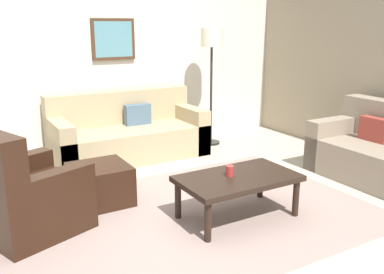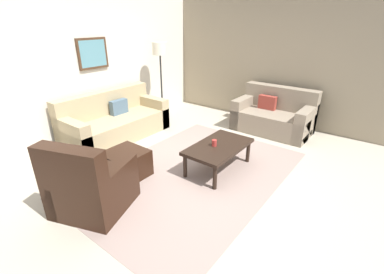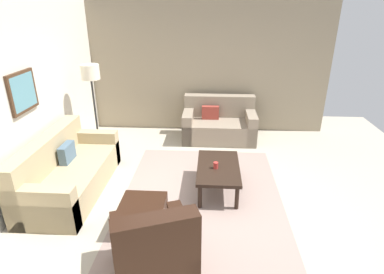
{
  "view_description": "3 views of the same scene",
  "coord_description": "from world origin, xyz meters",
  "px_view_note": "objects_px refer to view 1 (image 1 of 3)",
  "views": [
    {
      "loc": [
        -1.85,
        -3.19,
        1.76
      ],
      "look_at": [
        0.22,
        0.36,
        0.66
      ],
      "focal_mm": 39.59,
      "sensor_mm": 36.0,
      "label": 1
    },
    {
      "loc": [
        -2.79,
        -2.16,
        2.16
      ],
      "look_at": [
        -0.01,
        -0.01,
        0.61
      ],
      "focal_mm": 25.22,
      "sensor_mm": 36.0,
      "label": 2
    },
    {
      "loc": [
        -3.87,
        -0.1,
        2.7
      ],
      "look_at": [
        0.38,
        0.17,
        0.87
      ],
      "focal_mm": 29.4,
      "sensor_mm": 36.0,
      "label": 3
    }
  ],
  "objects_px": {
    "armchair_leather": "(22,200)",
    "cup": "(230,171)",
    "ottoman": "(100,184)",
    "lamp_standing": "(212,50)",
    "coffee_table": "(238,181)",
    "framed_artwork": "(113,39)",
    "couch_main": "(127,135)"
  },
  "relations": [
    {
      "from": "coffee_table",
      "to": "framed_artwork",
      "type": "relative_size",
      "value": 1.79
    },
    {
      "from": "couch_main",
      "to": "framed_artwork",
      "type": "xyz_separation_m",
      "value": [
        0.02,
        0.41,
        1.26
      ]
    },
    {
      "from": "cup",
      "to": "framed_artwork",
      "type": "distance_m",
      "value": 2.92
    },
    {
      "from": "couch_main",
      "to": "armchair_leather",
      "type": "height_order",
      "value": "armchair_leather"
    },
    {
      "from": "cup",
      "to": "lamp_standing",
      "type": "height_order",
      "value": "lamp_standing"
    },
    {
      "from": "ottoman",
      "to": "lamp_standing",
      "type": "relative_size",
      "value": 0.33
    },
    {
      "from": "lamp_standing",
      "to": "armchair_leather",
      "type": "bearing_deg",
      "value": -151.55
    },
    {
      "from": "cup",
      "to": "framed_artwork",
      "type": "height_order",
      "value": "framed_artwork"
    },
    {
      "from": "coffee_table",
      "to": "cup",
      "type": "xyz_separation_m",
      "value": [
        -0.06,
        0.04,
        0.1
      ]
    },
    {
      "from": "couch_main",
      "to": "ottoman",
      "type": "xyz_separation_m",
      "value": [
        -0.84,
        -1.37,
        -0.1
      ]
    },
    {
      "from": "armchair_leather",
      "to": "framed_artwork",
      "type": "bearing_deg",
      "value": 51.66
    },
    {
      "from": "coffee_table",
      "to": "cup",
      "type": "bearing_deg",
      "value": 147.48
    },
    {
      "from": "ottoman",
      "to": "coffee_table",
      "type": "relative_size",
      "value": 0.51
    },
    {
      "from": "couch_main",
      "to": "armchair_leather",
      "type": "relative_size",
      "value": 1.99
    },
    {
      "from": "couch_main",
      "to": "armchair_leather",
      "type": "xyz_separation_m",
      "value": [
        -1.61,
        -1.66,
        0.01
      ]
    },
    {
      "from": "cup",
      "to": "framed_artwork",
      "type": "bearing_deg",
      "value": 91.64
    },
    {
      "from": "coffee_table",
      "to": "lamp_standing",
      "type": "xyz_separation_m",
      "value": [
        1.16,
        2.27,
        1.05
      ]
    },
    {
      "from": "ottoman",
      "to": "framed_artwork",
      "type": "bearing_deg",
      "value": 64.25
    },
    {
      "from": "coffee_table",
      "to": "lamp_standing",
      "type": "height_order",
      "value": "lamp_standing"
    },
    {
      "from": "armchair_leather",
      "to": "cup",
      "type": "distance_m",
      "value": 1.84
    },
    {
      "from": "cup",
      "to": "couch_main",
      "type": "bearing_deg",
      "value": 92.49
    },
    {
      "from": "armchair_leather",
      "to": "couch_main",
      "type": "bearing_deg",
      "value": 45.73
    },
    {
      "from": "couch_main",
      "to": "coffee_table",
      "type": "bearing_deg",
      "value": -85.98
    },
    {
      "from": "couch_main",
      "to": "cup",
      "type": "relative_size",
      "value": 20.98
    },
    {
      "from": "armchair_leather",
      "to": "coffee_table",
      "type": "xyz_separation_m",
      "value": [
        1.78,
        -0.68,
        0.05
      ]
    },
    {
      "from": "lamp_standing",
      "to": "framed_artwork",
      "type": "relative_size",
      "value": 2.78
    },
    {
      "from": "cup",
      "to": "framed_artwork",
      "type": "relative_size",
      "value": 0.16
    },
    {
      "from": "framed_artwork",
      "to": "armchair_leather",
      "type": "bearing_deg",
      "value": -128.34
    },
    {
      "from": "armchair_leather",
      "to": "coffee_table",
      "type": "relative_size",
      "value": 0.93
    },
    {
      "from": "ottoman",
      "to": "framed_artwork",
      "type": "relative_size",
      "value": 0.91
    },
    {
      "from": "lamp_standing",
      "to": "couch_main",
      "type": "bearing_deg",
      "value": 177.34
    },
    {
      "from": "ottoman",
      "to": "cup",
      "type": "relative_size",
      "value": 5.76
    }
  ]
}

